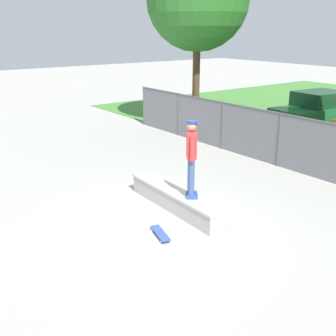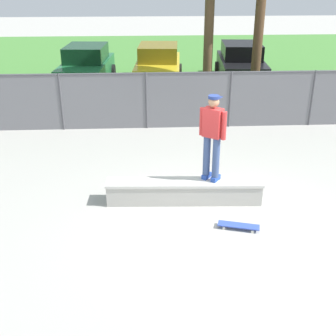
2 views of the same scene
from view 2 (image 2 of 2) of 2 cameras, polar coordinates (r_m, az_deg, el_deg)
The scene contains 9 objects.
ground_plane at distance 8.89m, azimuth 6.10°, elevation -6.65°, with size 80.00×80.00×0.00m, color #ADAAA3.
grass_strip at distance 23.84m, azimuth 0.19°, elevation 13.66°, with size 30.21×20.00×0.02m, color #478438.
concrete_ledge at distance 9.34m, azimuth 2.11°, elevation -3.08°, with size 3.34×0.63×0.50m.
skateboarder at distance 8.93m, azimuth 5.83°, elevation 4.43°, with size 0.50×0.43×1.84m.
skateboard at distance 8.60m, azimuth 9.23°, elevation -7.45°, with size 0.82×0.41×0.09m.
chainlink_fence at distance 13.62m, azimuth 2.71°, elevation 9.18°, with size 18.28×0.07×1.76m.
car_green at distance 19.21m, azimuth -10.65°, elevation 13.05°, with size 2.27×4.33×1.66m.
car_yellow at distance 19.06m, azimuth -1.28°, elevation 13.37°, with size 2.27×4.33×1.66m.
car_black at distance 19.73m, azimuth 9.55°, elevation 13.43°, with size 2.27×4.33×1.66m.
Camera 2 is at (-1.35, -7.48, 4.62)m, focal length 46.51 mm.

